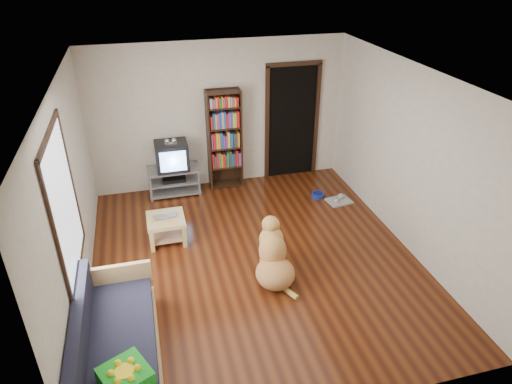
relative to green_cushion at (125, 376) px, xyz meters
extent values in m
plane|color=#52240E|center=(1.75, 2.03, -0.49)|extent=(5.00, 5.00, 0.00)
plane|color=white|center=(1.75, 2.03, 2.11)|extent=(5.00, 5.00, 0.00)
plane|color=beige|center=(1.75, 4.53, 0.81)|extent=(4.50, 0.00, 4.50)
plane|color=beige|center=(1.75, -0.47, 0.81)|extent=(4.50, 0.00, 4.50)
plane|color=beige|center=(-0.50, 2.03, 0.81)|extent=(0.00, 5.00, 5.00)
plane|color=beige|center=(4.00, 2.03, 0.81)|extent=(0.00, 5.00, 5.00)
cube|color=green|center=(0.00, 0.00, 0.00)|extent=(0.55, 0.55, 0.14)
imported|color=silver|center=(0.59, 2.79, -0.08)|extent=(0.36, 0.25, 0.03)
cylinder|color=navy|center=(3.28, 3.49, -0.45)|extent=(0.22, 0.22, 0.08)
cube|color=#A0A0A0|center=(3.58, 3.24, -0.47)|extent=(0.44, 0.37, 0.03)
cube|color=white|center=(-0.48, 1.53, 1.01)|extent=(0.02, 1.30, 1.60)
cube|color=black|center=(-0.48, 1.53, 1.83)|extent=(0.03, 1.42, 0.06)
cube|color=black|center=(-0.48, 1.53, 0.19)|extent=(0.03, 1.42, 0.06)
cube|color=black|center=(-0.48, 0.83, 1.01)|extent=(0.03, 0.06, 1.70)
cube|color=black|center=(-0.48, 2.23, 1.01)|extent=(0.03, 0.06, 1.70)
cube|color=black|center=(3.10, 4.51, 0.56)|extent=(0.90, 0.02, 2.10)
cube|color=black|center=(2.62, 4.50, 0.56)|extent=(0.07, 0.05, 2.14)
cube|color=black|center=(3.58, 4.50, 0.56)|extent=(0.07, 0.05, 2.14)
cube|color=black|center=(3.10, 4.50, 1.64)|extent=(1.03, 0.05, 0.07)
cube|color=#99999E|center=(0.85, 4.28, -0.01)|extent=(0.90, 0.45, 0.04)
cube|color=#99999E|center=(0.85, 4.28, -0.24)|extent=(0.86, 0.42, 0.03)
cube|color=#99999E|center=(0.85, 4.28, -0.43)|extent=(0.90, 0.45, 0.04)
cylinder|color=#99999E|center=(0.43, 4.08, -0.24)|extent=(0.04, 0.04, 0.50)
cylinder|color=#99999E|center=(1.27, 4.08, -0.24)|extent=(0.04, 0.04, 0.50)
cylinder|color=#99999E|center=(0.43, 4.48, -0.24)|extent=(0.04, 0.04, 0.50)
cylinder|color=#99999E|center=(1.27, 4.48, -0.24)|extent=(0.04, 0.04, 0.50)
cube|color=black|center=(0.85, 4.28, -0.19)|extent=(0.40, 0.30, 0.07)
cube|color=black|center=(0.85, 4.28, 0.25)|extent=(0.55, 0.48, 0.48)
cube|color=black|center=(0.85, 4.48, 0.25)|extent=(0.40, 0.14, 0.36)
cube|color=#8CBFF2|center=(0.85, 4.03, 0.25)|extent=(0.44, 0.02, 0.36)
cube|color=silver|center=(0.85, 4.23, 0.50)|extent=(0.20, 0.07, 0.02)
sphere|color=silver|center=(0.79, 4.23, 0.55)|extent=(0.09, 0.09, 0.09)
sphere|color=silver|center=(0.91, 4.23, 0.55)|extent=(0.09, 0.09, 0.09)
cube|color=black|center=(1.52, 4.37, 0.41)|extent=(0.03, 0.30, 1.80)
cube|color=black|center=(2.08, 4.37, 0.41)|extent=(0.03, 0.30, 1.80)
cube|color=black|center=(1.80, 4.51, 0.41)|extent=(0.60, 0.02, 1.80)
cube|color=black|center=(1.80, 4.37, -0.46)|extent=(0.56, 0.28, 0.02)
cube|color=black|center=(1.80, 4.37, -0.09)|extent=(0.56, 0.28, 0.03)
cube|color=black|center=(1.80, 4.37, 0.28)|extent=(0.56, 0.28, 0.02)
cube|color=black|center=(1.80, 4.37, 0.65)|extent=(0.56, 0.28, 0.02)
cube|color=black|center=(1.80, 4.37, 1.02)|extent=(0.56, 0.28, 0.02)
cube|color=black|center=(1.80, 4.37, 1.28)|extent=(0.56, 0.28, 0.02)
cube|color=tan|center=(-0.08, 0.63, -0.38)|extent=(0.80, 1.80, 0.22)
cube|color=#1E1E2D|center=(-0.08, 0.63, -0.16)|extent=(0.74, 1.74, 0.18)
cube|color=#1E1E2D|center=(-0.42, 0.63, 0.11)|extent=(0.12, 1.74, 0.40)
cube|color=tan|center=(-0.08, 1.49, 0.01)|extent=(0.80, 0.06, 0.30)
cube|color=tan|center=(0.59, 2.82, -0.12)|extent=(0.55, 0.55, 0.06)
cube|color=tan|center=(0.59, 2.82, -0.39)|extent=(0.45, 0.45, 0.03)
cube|color=#D4B86C|center=(0.35, 2.58, -0.32)|extent=(0.06, 0.06, 0.34)
cube|color=tan|center=(0.82, 2.58, -0.32)|extent=(0.06, 0.06, 0.34)
cube|color=#DAB970|center=(0.35, 3.05, -0.32)|extent=(0.06, 0.06, 0.34)
cube|color=tan|center=(0.82, 3.05, -0.32)|extent=(0.06, 0.06, 0.34)
ellipsoid|color=#B37644|center=(1.88, 1.46, -0.33)|extent=(0.57, 0.61, 0.38)
ellipsoid|color=#C6844C|center=(1.90, 1.66, -0.12)|extent=(0.41, 0.45, 0.51)
ellipsoid|color=#D7B753|center=(1.91, 1.77, 0.00)|extent=(0.36, 0.33, 0.36)
ellipsoid|color=tan|center=(1.92, 1.83, 0.20)|extent=(0.26, 0.28, 0.22)
ellipsoid|color=tan|center=(1.93, 1.95, 0.17)|extent=(0.12, 0.21, 0.09)
sphere|color=black|center=(1.94, 2.04, 0.17)|extent=(0.05, 0.05, 0.05)
ellipsoid|color=tan|center=(1.83, 1.80, 0.19)|extent=(0.06, 0.08, 0.15)
ellipsoid|color=tan|center=(2.00, 1.78, 0.19)|extent=(0.06, 0.08, 0.15)
cylinder|color=#C37C4B|center=(1.84, 1.88, -0.28)|extent=(0.09, 0.13, 0.42)
cylinder|color=tan|center=(2.00, 1.86, -0.28)|extent=(0.09, 0.13, 0.42)
sphere|color=tan|center=(1.85, 1.93, -0.47)|extent=(0.11, 0.11, 0.11)
sphere|color=tan|center=(2.01, 1.91, -0.47)|extent=(0.11, 0.11, 0.11)
cylinder|color=tan|center=(1.98, 1.22, -0.46)|extent=(0.21, 0.36, 0.08)
camera|label=1|loc=(0.44, -3.06, 3.49)|focal=32.00mm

